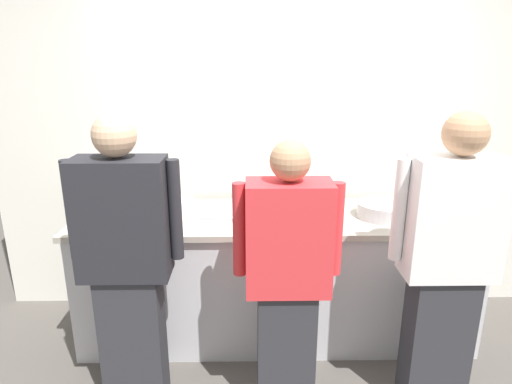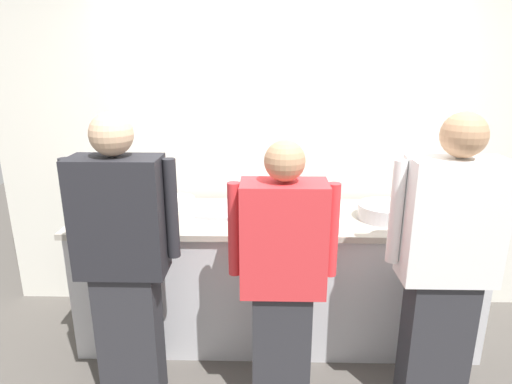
{
  "view_description": "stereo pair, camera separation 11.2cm",
  "coord_description": "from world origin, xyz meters",
  "px_view_note": "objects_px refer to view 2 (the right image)",
  "views": [
    {
      "loc": [
        -0.19,
        -2.43,
        1.96
      ],
      "look_at": [
        -0.15,
        0.35,
        1.12
      ],
      "focal_mm": 30.31,
      "sensor_mm": 36.0,
      "label": 1
    },
    {
      "loc": [
        -0.08,
        -2.43,
        1.96
      ],
      "look_at": [
        -0.15,
        0.35,
        1.12
      ],
      "focal_mm": 30.31,
      "sensor_mm": 36.0,
      "label": 2
    }
  ],
  "objects_px": {
    "plate_stack_front": "(179,202)",
    "deli_cup": "(272,210)",
    "chef_near_left": "(123,259)",
    "chef_far_right": "(446,265)",
    "chefs_knife": "(310,211)",
    "ramekin_red_sauce": "(412,210)",
    "plate_stack_rear": "(129,214)",
    "chef_center": "(282,278)",
    "ramekin_yellow_sauce": "(394,203)",
    "squeeze_bottle_primary": "(323,209)",
    "squeeze_bottle_secondary": "(162,205)",
    "sheet_tray": "(232,211)",
    "mixing_bowl_steel": "(384,212)"
  },
  "relations": [
    {
      "from": "chef_far_right",
      "to": "plate_stack_rear",
      "type": "height_order",
      "value": "chef_far_right"
    },
    {
      "from": "plate_stack_front",
      "to": "squeeze_bottle_primary",
      "type": "distance_m",
      "value": 1.06
    },
    {
      "from": "squeeze_bottle_primary",
      "to": "squeeze_bottle_secondary",
      "type": "height_order",
      "value": "squeeze_bottle_secondary"
    },
    {
      "from": "plate_stack_front",
      "to": "chef_center",
      "type": "bearing_deg",
      "value": -50.94
    },
    {
      "from": "chef_near_left",
      "to": "deli_cup",
      "type": "bearing_deg",
      "value": 37.09
    },
    {
      "from": "chef_far_right",
      "to": "plate_stack_front",
      "type": "bearing_deg",
      "value": 151.41
    },
    {
      "from": "chef_far_right",
      "to": "plate_stack_front",
      "type": "height_order",
      "value": "chef_far_right"
    },
    {
      "from": "ramekin_yellow_sauce",
      "to": "deli_cup",
      "type": "distance_m",
      "value": 0.94
    },
    {
      "from": "ramekin_yellow_sauce",
      "to": "deli_cup",
      "type": "height_order",
      "value": "deli_cup"
    },
    {
      "from": "mixing_bowl_steel",
      "to": "ramekin_red_sauce",
      "type": "xyz_separation_m",
      "value": [
        0.23,
        0.12,
        -0.03
      ]
    },
    {
      "from": "chef_near_left",
      "to": "squeeze_bottle_primary",
      "type": "bearing_deg",
      "value": 24.71
    },
    {
      "from": "plate_stack_front",
      "to": "squeeze_bottle_secondary",
      "type": "distance_m",
      "value": 0.27
    },
    {
      "from": "plate_stack_rear",
      "to": "sheet_tray",
      "type": "height_order",
      "value": "plate_stack_rear"
    },
    {
      "from": "chef_center",
      "to": "plate_stack_front",
      "type": "relative_size",
      "value": 7.08
    },
    {
      "from": "ramekin_red_sauce",
      "to": "deli_cup",
      "type": "height_order",
      "value": "deli_cup"
    },
    {
      "from": "chef_near_left",
      "to": "plate_stack_rear",
      "type": "xyz_separation_m",
      "value": [
        -0.14,
        0.56,
        0.06
      ]
    },
    {
      "from": "ramekin_red_sauce",
      "to": "chefs_knife",
      "type": "distance_m",
      "value": 0.72
    },
    {
      "from": "chef_far_right",
      "to": "plate_stack_rear",
      "type": "xyz_separation_m",
      "value": [
        -1.9,
        0.61,
        0.05
      ]
    },
    {
      "from": "squeeze_bottle_primary",
      "to": "ramekin_red_sauce",
      "type": "bearing_deg",
      "value": 16.97
    },
    {
      "from": "chef_far_right",
      "to": "squeeze_bottle_secondary",
      "type": "height_order",
      "value": "chef_far_right"
    },
    {
      "from": "mixing_bowl_steel",
      "to": "chef_center",
      "type": "bearing_deg",
      "value": -136.02
    },
    {
      "from": "squeeze_bottle_primary",
      "to": "ramekin_yellow_sauce",
      "type": "xyz_separation_m",
      "value": [
        0.57,
        0.35,
        -0.06
      ]
    },
    {
      "from": "squeeze_bottle_secondary",
      "to": "chefs_knife",
      "type": "bearing_deg",
      "value": 9.64
    },
    {
      "from": "sheet_tray",
      "to": "squeeze_bottle_secondary",
      "type": "height_order",
      "value": "squeeze_bottle_secondary"
    },
    {
      "from": "sheet_tray",
      "to": "ramekin_red_sauce",
      "type": "relative_size",
      "value": 5.07
    },
    {
      "from": "sheet_tray",
      "to": "ramekin_yellow_sauce",
      "type": "distance_m",
      "value": 1.2
    },
    {
      "from": "plate_stack_rear",
      "to": "chef_far_right",
      "type": "bearing_deg",
      "value": -17.74
    },
    {
      "from": "squeeze_bottle_secondary",
      "to": "chefs_knife",
      "type": "distance_m",
      "value": 1.04
    },
    {
      "from": "chef_far_right",
      "to": "chefs_knife",
      "type": "bearing_deg",
      "value": 129.32
    },
    {
      "from": "chef_near_left",
      "to": "chef_far_right",
      "type": "distance_m",
      "value": 1.76
    },
    {
      "from": "squeeze_bottle_primary",
      "to": "squeeze_bottle_secondary",
      "type": "bearing_deg",
      "value": 177.96
    },
    {
      "from": "plate_stack_front",
      "to": "sheet_tray",
      "type": "relative_size",
      "value": 0.51
    },
    {
      "from": "plate_stack_rear",
      "to": "squeeze_bottle_primary",
      "type": "height_order",
      "value": "squeeze_bottle_primary"
    },
    {
      "from": "chef_near_left",
      "to": "mixing_bowl_steel",
      "type": "distance_m",
      "value": 1.71
    },
    {
      "from": "plate_stack_front",
      "to": "deli_cup",
      "type": "distance_m",
      "value": 0.71
    },
    {
      "from": "chef_center",
      "to": "squeeze_bottle_primary",
      "type": "distance_m",
      "value": 0.7
    },
    {
      "from": "ramekin_yellow_sauce",
      "to": "chefs_knife",
      "type": "relative_size",
      "value": 0.37
    },
    {
      "from": "chef_center",
      "to": "chef_far_right",
      "type": "bearing_deg",
      "value": 1.61
    },
    {
      "from": "chef_far_right",
      "to": "ramekin_yellow_sauce",
      "type": "relative_size",
      "value": 17.03
    },
    {
      "from": "squeeze_bottle_secondary",
      "to": "ramekin_red_sauce",
      "type": "height_order",
      "value": "squeeze_bottle_secondary"
    },
    {
      "from": "plate_stack_rear",
      "to": "squeeze_bottle_primary",
      "type": "distance_m",
      "value": 1.31
    },
    {
      "from": "mixing_bowl_steel",
      "to": "plate_stack_front",
      "type": "bearing_deg",
      "value": 171.7
    },
    {
      "from": "chefs_knife",
      "to": "ramekin_red_sauce",
      "type": "bearing_deg",
      "value": -1.07
    },
    {
      "from": "chef_near_left",
      "to": "mixing_bowl_steel",
      "type": "bearing_deg",
      "value": 21.21
    },
    {
      "from": "chef_center",
      "to": "squeeze_bottle_primary",
      "type": "relative_size",
      "value": 8.45
    },
    {
      "from": "plate_stack_rear",
      "to": "mixing_bowl_steel",
      "type": "distance_m",
      "value": 1.74
    },
    {
      "from": "ramekin_red_sauce",
      "to": "deli_cup",
      "type": "relative_size",
      "value": 0.88
    },
    {
      "from": "chef_far_right",
      "to": "ramekin_red_sauce",
      "type": "bearing_deg",
      "value": 85.25
    },
    {
      "from": "ramekin_red_sauce",
      "to": "chef_far_right",
      "type": "bearing_deg",
      "value": -94.75
    },
    {
      "from": "chef_far_right",
      "to": "chefs_knife",
      "type": "relative_size",
      "value": 6.3
    }
  ]
}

